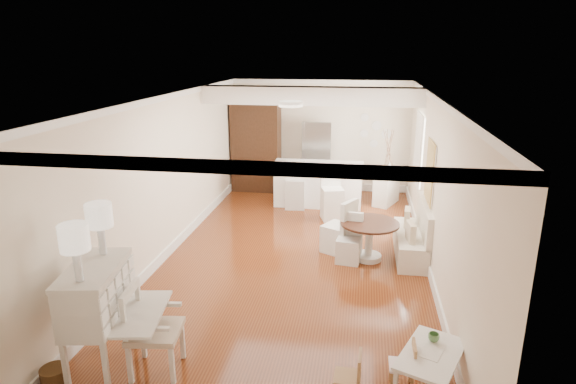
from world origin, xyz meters
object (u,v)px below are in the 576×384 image
(slip_chair_near, at_px, (349,239))
(bar_stool_left, at_px, (295,185))
(secretary_bureau, at_px, (99,321))
(gustavian_armchair, at_px, (155,330))
(dining_table, at_px, (369,241))
(breakfast_counter, at_px, (318,184))
(sideboard, at_px, (386,188))
(fridge, at_px, (330,159))
(kids_chair_a, at_px, (347,376))
(wicker_basket, at_px, (55,380))
(pantry_cabinet, at_px, (256,146))
(kids_table, at_px, (430,371))
(kids_chair_b, at_px, (402,365))
(slip_chair_far, at_px, (339,226))
(bar_stool_right, at_px, (332,195))

(slip_chair_near, relative_size, bar_stool_left, 0.77)
(secretary_bureau, bearing_deg, gustavian_armchair, 2.68)
(secretary_bureau, xyz_separation_m, dining_table, (2.96, 3.56, -0.31))
(dining_table, xyz_separation_m, breakfast_counter, (-1.16, 2.87, 0.17))
(breakfast_counter, bearing_deg, sideboard, 13.52)
(fridge, bearing_deg, kids_chair_a, -84.40)
(bar_stool_left, distance_m, sideboard, 2.18)
(wicker_basket, bearing_deg, pantry_cabinet, 86.74)
(kids_table, height_order, kids_chair_a, kids_chair_a)
(kids_table, xyz_separation_m, fridge, (-1.60, 7.22, 0.67))
(kids_chair_b, distance_m, bar_stool_left, 6.26)
(gustavian_armchair, bearing_deg, pantry_cabinet, -3.51)
(slip_chair_far, bearing_deg, fridge, -144.53)
(secretary_bureau, bearing_deg, pantry_cabinet, 79.65)
(pantry_cabinet, bearing_deg, kids_table, -64.22)
(sideboard, bearing_deg, pantry_cabinet, -168.83)
(kids_table, bearing_deg, sideboard, 91.94)
(wicker_basket, distance_m, kids_chair_a, 3.11)
(gustavian_armchair, bearing_deg, breakfast_counter, -18.18)
(kids_chair_a, distance_m, slip_chair_near, 3.46)
(dining_table, xyz_separation_m, slip_chair_far, (-0.54, 0.26, 0.16))
(gustavian_armchair, bearing_deg, bar_stool_right, -23.73)
(breakfast_counter, xyz_separation_m, sideboard, (1.58, 0.38, -0.13))
(wicker_basket, relative_size, kids_chair_b, 0.51)
(kids_chair_b, bearing_deg, secretary_bureau, -85.88)
(breakfast_counter, height_order, fridge, fridge)
(gustavian_armchair, xyz_separation_m, slip_chair_near, (2.04, 3.30, -0.10))
(wicker_basket, bearing_deg, kids_chair_a, 6.69)
(slip_chair_far, bearing_deg, slip_chair_near, 56.73)
(secretary_bureau, height_order, wicker_basket, secretary_bureau)
(breakfast_counter, bearing_deg, slip_chair_far, -76.62)
(slip_chair_near, distance_m, bar_stool_left, 3.06)
(kids_chair_a, height_order, breakfast_counter, breakfast_counter)
(kids_table, bearing_deg, bar_stool_right, 104.95)
(secretary_bureau, xyz_separation_m, kids_table, (3.60, 0.26, -0.43))
(kids_table, relative_size, breakfast_counter, 0.45)
(dining_table, relative_size, slip_chair_far, 1.01)
(kids_chair_b, xyz_separation_m, breakfast_counter, (-1.51, 6.17, 0.23))
(dining_table, xyz_separation_m, bar_stool_right, (-0.78, 2.00, 0.20))
(breakfast_counter, bearing_deg, wicker_basket, -107.50)
(gustavian_armchair, relative_size, kids_chair_b, 1.86)
(kids_chair_b, relative_size, slip_chair_far, 0.56)
(slip_chair_far, bearing_deg, kids_chair_a, 33.58)
(kids_table, bearing_deg, slip_chair_far, 108.34)
(kids_chair_b, height_order, breakfast_counter, breakfast_counter)
(kids_table, bearing_deg, secretary_bureau, -175.82)
(secretary_bureau, relative_size, kids_table, 1.43)
(gustavian_armchair, relative_size, kids_table, 1.13)
(breakfast_counter, height_order, bar_stool_right, bar_stool_right)
(slip_chair_far, height_order, bar_stool_right, bar_stool_right)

